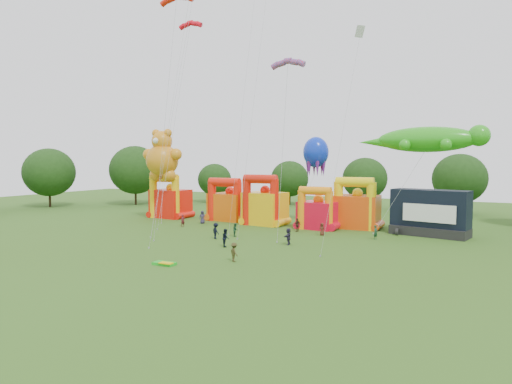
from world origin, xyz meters
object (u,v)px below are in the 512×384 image
at_px(teddy_bear_kite, 162,170).
at_px(spectator_0, 202,217).
at_px(gecko_kite, 415,163).
at_px(bouncy_castle_0, 169,201).
at_px(stage_trailer, 430,213).
at_px(octopus_kite, 312,172).
at_px(spectator_4, 297,225).
at_px(bouncy_castle_2, 264,206).

distance_m(teddy_bear_kite, spectator_0, 10.22).
height_order(teddy_bear_kite, spectator_0, teddy_bear_kite).
height_order(gecko_kite, spectator_0, gecko_kite).
xyz_separation_m(bouncy_castle_0, gecko_kite, (37.15, -0.96, 6.21)).
bearing_deg(teddy_bear_kite, stage_trailer, 3.82).
bearing_deg(octopus_kite, gecko_kite, -15.77).
height_order(gecko_kite, spectator_4, gecko_kite).
distance_m(stage_trailer, gecko_kite, 6.42).
relative_size(bouncy_castle_2, spectator_4, 4.14).
relative_size(octopus_kite, spectator_4, 7.29).
bearing_deg(gecko_kite, bouncy_castle_0, 178.51).
relative_size(teddy_bear_kite, spectator_4, 8.08).
relative_size(bouncy_castle_2, stage_trailer, 0.76).
xyz_separation_m(bouncy_castle_2, teddy_bear_kite, (-16.04, -2.28, 4.98)).
height_order(bouncy_castle_0, octopus_kite, octopus_kite).
height_order(bouncy_castle_2, gecko_kite, gecko_kite).
relative_size(bouncy_castle_0, stage_trailer, 0.74).
bearing_deg(bouncy_castle_2, teddy_bear_kite, -171.90).
bearing_deg(spectator_4, teddy_bear_kite, -70.22).
bearing_deg(spectator_0, gecko_kite, -13.01).
height_order(stage_trailer, octopus_kite, octopus_kite).
xyz_separation_m(stage_trailer, octopus_kite, (-16.32, 3.54, 4.67)).
height_order(bouncy_castle_2, stage_trailer, bouncy_castle_2).
xyz_separation_m(bouncy_castle_2, gecko_kite, (20.19, -0.30, 6.14)).
relative_size(bouncy_castle_2, teddy_bear_kite, 0.51).
relative_size(gecko_kite, octopus_kite, 1.19).
distance_m(spectator_0, spectator_4, 14.96).
distance_m(bouncy_castle_0, spectator_4, 24.00).
height_order(bouncy_castle_2, spectator_0, bouncy_castle_2).
distance_m(stage_trailer, teddy_bear_kite, 38.46).
height_order(teddy_bear_kite, spectator_4, teddy_bear_kite).
relative_size(bouncy_castle_2, gecko_kite, 0.48).
relative_size(stage_trailer, spectator_0, 5.07).
height_order(octopus_kite, spectator_4, octopus_kite).
distance_m(stage_trailer, octopus_kite, 17.34).
distance_m(gecko_kite, octopus_kite, 15.14).
distance_m(bouncy_castle_2, gecko_kite, 21.11).
distance_m(bouncy_castle_0, gecko_kite, 37.68).
bearing_deg(spectator_0, stage_trailer, -12.30).
height_order(spectator_0, spectator_4, spectator_0).
relative_size(gecko_kite, spectator_0, 8.04).
bearing_deg(teddy_bear_kite, octopus_kite, 15.62).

